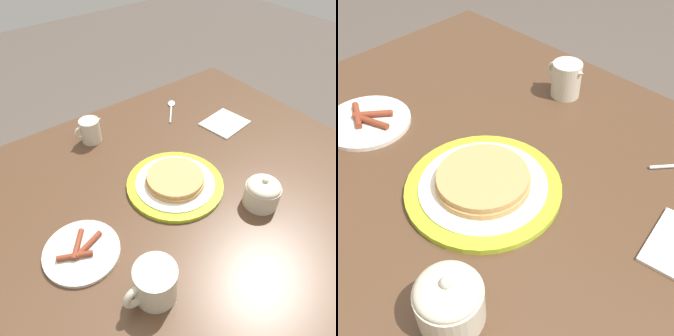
{
  "view_description": "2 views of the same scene",
  "coord_description": "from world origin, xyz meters",
  "views": [
    {
      "loc": [
        0.44,
        0.48,
        1.46
      ],
      "look_at": [
        0.0,
        -0.09,
        0.81
      ],
      "focal_mm": 35.0,
      "sensor_mm": 36.0,
      "label": 1
    },
    {
      "loc": [
        -0.39,
        0.3,
        1.33
      ],
      "look_at": [
        0.0,
        -0.09,
        0.81
      ],
      "focal_mm": 45.0,
      "sensor_mm": 36.0,
      "label": 2
    }
  ],
  "objects": [
    {
      "name": "creamer_pitcher",
      "position": [
        0.1,
        -0.39,
        0.82
      ],
      "size": [
        0.1,
        0.07,
        0.09
      ],
      "color": "beige",
      "rests_on": "dining_table"
    },
    {
      "name": "side_plate_bacon",
      "position": [
        0.33,
        -0.0,
        0.78
      ],
      "size": [
        0.19,
        0.19,
        0.02
      ],
      "color": "silver",
      "rests_on": "dining_table"
    },
    {
      "name": "dining_table",
      "position": [
        0.0,
        0.0,
        0.66
      ],
      "size": [
        1.23,
        1.09,
        0.78
      ],
      "color": "#4C3321",
      "rests_on": "ground_plane"
    },
    {
      "name": "sugar_bowl",
      "position": [
        -0.13,
        0.15,
        0.82
      ],
      "size": [
        0.1,
        0.1,
        0.09
      ],
      "color": "beige",
      "rests_on": "dining_table"
    },
    {
      "name": "pancake_plate",
      "position": [
        0.01,
        -0.04,
        0.79
      ],
      "size": [
        0.28,
        0.28,
        0.04
      ],
      "color": "#AAC628",
      "rests_on": "dining_table"
    }
  ]
}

